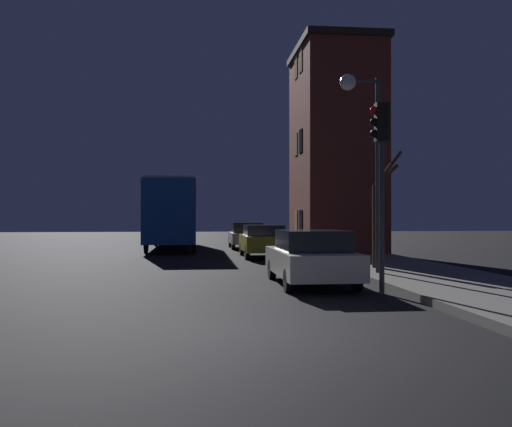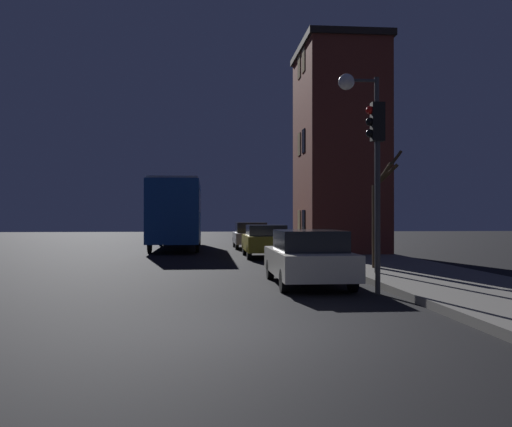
{
  "view_description": "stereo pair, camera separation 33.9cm",
  "coord_description": "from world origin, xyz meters",
  "px_view_note": "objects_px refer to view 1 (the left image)",
  "views": [
    {
      "loc": [
        -0.94,
        -8.91,
        1.8
      ],
      "look_at": [
        1.09,
        10.31,
        1.91
      ],
      "focal_mm": 40.0,
      "sensor_mm": 36.0,
      "label": 1
    },
    {
      "loc": [
        -0.6,
        -8.94,
        1.8
      ],
      "look_at": [
        1.09,
        10.31,
        1.91
      ],
      "focal_mm": 40.0,
      "sensor_mm": 36.0,
      "label": 2
    }
  ],
  "objects_px": {
    "car_far_lane": "(246,235)",
    "traffic_light": "(380,157)",
    "streetlamp": "(363,129)",
    "car_mid_lane": "(263,240)",
    "bus": "(173,209)",
    "car_near_lane": "(311,257)",
    "bare_tree": "(378,217)"
  },
  "relations": [
    {
      "from": "bus",
      "to": "car_near_lane",
      "type": "bearing_deg",
      "value": -76.2
    },
    {
      "from": "streetlamp",
      "to": "traffic_light",
      "type": "distance_m",
      "value": 3.5
    },
    {
      "from": "car_far_lane",
      "to": "traffic_light",
      "type": "bearing_deg",
      "value": -85.78
    },
    {
      "from": "streetlamp",
      "to": "bare_tree",
      "type": "relative_size",
      "value": 1.54
    },
    {
      "from": "traffic_light",
      "to": "car_mid_lane",
      "type": "bearing_deg",
      "value": 96.26
    },
    {
      "from": "traffic_light",
      "to": "bus",
      "type": "relative_size",
      "value": 0.41
    },
    {
      "from": "car_mid_lane",
      "to": "car_far_lane",
      "type": "bearing_deg",
      "value": 90.77
    },
    {
      "from": "bare_tree",
      "to": "car_near_lane",
      "type": "xyz_separation_m",
      "value": [
        -2.79,
        -2.94,
        -1.04
      ]
    },
    {
      "from": "car_far_lane",
      "to": "streetlamp",
      "type": "bearing_deg",
      "value": -82.93
    },
    {
      "from": "traffic_light",
      "to": "bare_tree",
      "type": "xyz_separation_m",
      "value": [
        1.52,
        4.81,
        -1.41
      ]
    },
    {
      "from": "bus",
      "to": "car_near_lane",
      "type": "height_order",
      "value": "bus"
    },
    {
      "from": "traffic_light",
      "to": "car_far_lane",
      "type": "relative_size",
      "value": 1.05
    },
    {
      "from": "traffic_light",
      "to": "car_near_lane",
      "type": "relative_size",
      "value": 0.98
    },
    {
      "from": "bus",
      "to": "car_near_lane",
      "type": "distance_m",
      "value": 18.06
    },
    {
      "from": "bare_tree",
      "to": "car_near_lane",
      "type": "relative_size",
      "value": 0.83
    },
    {
      "from": "car_near_lane",
      "to": "car_far_lane",
      "type": "distance_m",
      "value": 17.47
    },
    {
      "from": "bus",
      "to": "car_near_lane",
      "type": "relative_size",
      "value": 2.39
    },
    {
      "from": "car_near_lane",
      "to": "traffic_light",
      "type": "bearing_deg",
      "value": -55.75
    },
    {
      "from": "streetlamp",
      "to": "bus",
      "type": "relative_size",
      "value": 0.53
    },
    {
      "from": "bare_tree",
      "to": "car_far_lane",
      "type": "distance_m",
      "value": 14.86
    },
    {
      "from": "traffic_light",
      "to": "bus",
      "type": "bearing_deg",
      "value": 106.05
    },
    {
      "from": "bare_tree",
      "to": "car_far_lane",
      "type": "bearing_deg",
      "value": 101.46
    },
    {
      "from": "bare_tree",
      "to": "bus",
      "type": "xyz_separation_m",
      "value": [
        -7.08,
        14.53,
        0.44
      ]
    },
    {
      "from": "traffic_light",
      "to": "bus",
      "type": "distance_m",
      "value": 20.15
    },
    {
      "from": "streetlamp",
      "to": "car_mid_lane",
      "type": "xyz_separation_m",
      "value": [
        -1.9,
        8.88,
        -3.6
      ]
    },
    {
      "from": "car_near_lane",
      "to": "bare_tree",
      "type": "bearing_deg",
      "value": 46.52
    },
    {
      "from": "streetlamp",
      "to": "car_far_lane",
      "type": "height_order",
      "value": "streetlamp"
    },
    {
      "from": "car_near_lane",
      "to": "car_mid_lane",
      "type": "relative_size",
      "value": 1.06
    },
    {
      "from": "bus",
      "to": "car_far_lane",
      "type": "distance_m",
      "value": 4.39
    },
    {
      "from": "car_near_lane",
      "to": "car_far_lane",
      "type": "bearing_deg",
      "value": 90.5
    },
    {
      "from": "streetlamp",
      "to": "traffic_light",
      "type": "bearing_deg",
      "value": -99.92
    },
    {
      "from": "streetlamp",
      "to": "car_far_lane",
      "type": "bearing_deg",
      "value": 97.07
    }
  ]
}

